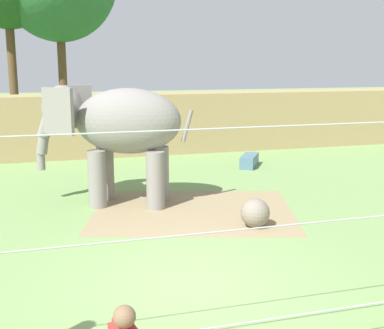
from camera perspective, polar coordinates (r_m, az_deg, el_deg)
The scene contains 7 objects.
ground_plane at distance 9.42m, azimuth 0.15°, elevation -13.01°, with size 120.00×120.00×0.00m, color #759956.
dirt_patch at distance 13.60m, azimuth 0.14°, elevation -5.19°, with size 5.23×4.20×0.01m, color #937F5B.
embankment_wall at distance 21.82m, azimuth -9.76°, elevation 4.40°, with size 36.00×1.80×2.55m, color tan.
elephant at distance 14.04m, azimuth -8.51°, elevation 4.25°, with size 4.17×2.70×3.27m.
enrichment_ball at distance 12.30m, azimuth 7.08°, elevation -5.39°, with size 0.71×0.71×0.71m, color gray.
cable_fence at distance 6.51m, azimuth 6.74°, elevation -8.99°, with size 9.34×0.26×3.26m.
feed_trough at distance 19.32m, azimuth 6.43°, elevation 0.41°, with size 1.17×1.45×0.44m.
Camera 1 is at (-2.42, -8.22, 3.91)m, focal length 47.63 mm.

